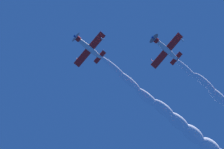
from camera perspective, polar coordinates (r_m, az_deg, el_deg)
name	(u,v)px	position (r m, az deg, el deg)	size (l,w,h in m)	color
airplane_lead	(88,47)	(79.29, -3.40, 3.85)	(7.34, 7.19, 3.10)	silver
airplane_left_wingman	(165,49)	(78.65, 7.58, 3.64)	(7.33, 7.21, 3.06)	silver
smoke_trail_lead	(194,135)	(92.44, 11.52, -8.43)	(24.68, 35.98, 4.07)	white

